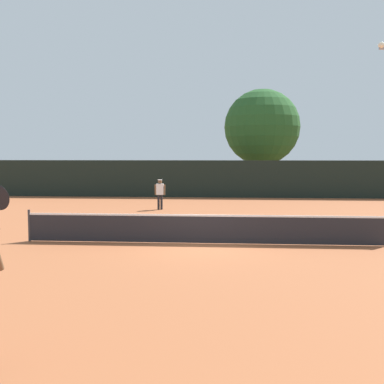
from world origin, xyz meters
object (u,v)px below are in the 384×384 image
Objects in this scene: parked_car_near at (299,180)px; large_tree at (262,127)px; player_receiving at (160,191)px; tennis_ball at (231,225)px.

large_tree is at bearing -151.70° from parked_car_near.
tennis_ball is (3.73, -5.50, -0.94)m from player_receiving.
tennis_ball is at bearing -104.66° from parked_car_near.
tennis_ball is 19.43m from large_tree.
large_tree is (2.58, 18.58, 5.04)m from tennis_ball.
parked_car_near is (3.22, 1.64, -4.30)m from large_tree.
large_tree is 1.91× the size of parked_car_near.
tennis_ball is at bearing -97.90° from large_tree.
large_tree is (6.31, 13.09, 4.10)m from player_receiving.
tennis_ball is at bearing 124.19° from player_receiving.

